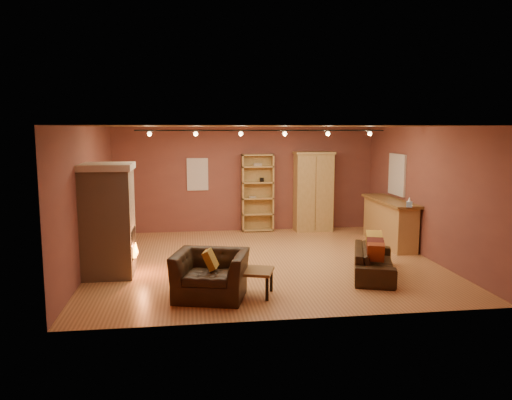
{
  "coord_description": "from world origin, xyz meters",
  "views": [
    {
      "loc": [
        -1.56,
        -10.06,
        2.76
      ],
      "look_at": [
        -0.15,
        0.2,
        1.27
      ],
      "focal_mm": 35.0,
      "sensor_mm": 36.0,
      "label": 1
    }
  ],
  "objects": [
    {
      "name": "armchair",
      "position": [
        -1.21,
        -2.11,
        0.51
      ],
      "size": [
        1.32,
        1.03,
        1.02
      ],
      "rotation": [
        0.0,
        0.0,
        -0.26
      ],
      "color": "black",
      "rests_on": "floor"
    },
    {
      "name": "armoire",
      "position": [
        1.8,
        2.98,
        1.08
      ],
      "size": [
        1.06,
        0.6,
        2.14
      ],
      "color": "tan",
      "rests_on": "floor"
    },
    {
      "name": "back_wall",
      "position": [
        0.0,
        3.25,
        1.4
      ],
      "size": [
        7.0,
        0.02,
        2.8
      ],
      "primitive_type": "cube",
      "color": "brown",
      "rests_on": "floor"
    },
    {
      "name": "right_window",
      "position": [
        3.47,
        1.4,
        1.65
      ],
      "size": [
        0.05,
        0.9,
        1.0
      ],
      "primitive_type": "cube",
      "color": "silver",
      "rests_on": "right_wall"
    },
    {
      "name": "loveseat",
      "position": [
        1.9,
        -1.29,
        0.38
      ],
      "size": [
        1.1,
        1.9,
        0.76
      ],
      "rotation": [
        0.0,
        0.0,
        1.24
      ],
      "color": "black",
      "rests_on": "floor"
    },
    {
      "name": "floor",
      "position": [
        0.0,
        0.0,
        0.0
      ],
      "size": [
        7.0,
        7.0,
        0.0
      ],
      "primitive_type": "plane",
      "color": "#A7693B",
      "rests_on": "ground"
    },
    {
      "name": "track_rail",
      "position": [
        0.0,
        0.2,
        2.69
      ],
      "size": [
        5.2,
        0.09,
        0.13
      ],
      "color": "black",
      "rests_on": "ceiling"
    },
    {
      "name": "coffee_table",
      "position": [
        -0.48,
        -2.11,
        0.37
      ],
      "size": [
        0.72,
        0.72,
        0.44
      ],
      "rotation": [
        0.0,
        0.0,
        -0.31
      ],
      "color": "brown",
      "rests_on": "floor"
    },
    {
      "name": "right_wall",
      "position": [
        3.5,
        0.0,
        1.4
      ],
      "size": [
        0.02,
        6.5,
        2.8
      ],
      "primitive_type": "cube",
      "color": "brown",
      "rests_on": "floor"
    },
    {
      "name": "bar_counter",
      "position": [
        3.2,
        1.11,
        0.55
      ],
      "size": [
        0.61,
        2.26,
        1.08
      ],
      "color": "tan",
      "rests_on": "floor"
    },
    {
      "name": "bookcase",
      "position": [
        0.29,
        3.14,
        1.06
      ],
      "size": [
        0.85,
        0.33,
        2.08
      ],
      "color": "tan",
      "rests_on": "floor"
    },
    {
      "name": "ceiling",
      "position": [
        0.0,
        0.0,
        2.8
      ],
      "size": [
        7.0,
        7.0,
        0.0
      ],
      "primitive_type": "plane",
      "rotation": [
        3.14,
        0.0,
        0.0
      ],
      "color": "brown",
      "rests_on": "back_wall"
    },
    {
      "name": "fireplace",
      "position": [
        -3.04,
        -0.6,
        1.06
      ],
      "size": [
        1.01,
        0.98,
        2.12
      ],
      "color": "tan",
      "rests_on": "floor"
    },
    {
      "name": "tissue_box",
      "position": [
        3.15,
        -0.03,
        1.17
      ],
      "size": [
        0.14,
        0.14,
        0.21
      ],
      "rotation": [
        0.0,
        0.0,
        -0.41
      ],
      "color": "#84ADD4",
      "rests_on": "bar_counter"
    },
    {
      "name": "left_wall",
      "position": [
        -3.5,
        0.0,
        1.4
      ],
      "size": [
        0.02,
        6.5,
        2.8
      ],
      "primitive_type": "cube",
      "color": "brown",
      "rests_on": "floor"
    },
    {
      "name": "back_window",
      "position": [
        -1.3,
        3.23,
        1.55
      ],
      "size": [
        0.56,
        0.04,
        0.86
      ],
      "primitive_type": "cube",
      "color": "silver",
      "rests_on": "back_wall"
    }
  ]
}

